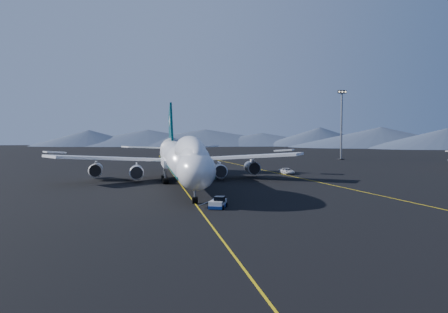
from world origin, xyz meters
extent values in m
plane|color=black|center=(0.00, 0.00, 0.00)|extent=(500.00, 500.00, 0.00)
cube|color=gold|center=(0.00, 0.00, 0.01)|extent=(0.25, 220.00, 0.01)
cube|color=gold|center=(30.00, 10.00, 0.01)|extent=(28.08, 198.09, 0.01)
cone|color=#3F4B62|center=(-40.81, 231.43, 6.00)|extent=(100.00, 100.00, 12.00)
cone|color=#3F4B62|center=(36.76, 232.11, 6.00)|extent=(100.00, 100.00, 12.00)
cone|color=#3F4B62|center=(110.33, 207.49, 6.00)|extent=(100.00, 100.00, 12.00)
cone|color=#3F4B62|center=(171.87, 160.27, 6.00)|extent=(100.00, 100.00, 12.00)
cylinder|color=silver|center=(0.00, 0.00, 5.60)|extent=(6.50, 56.00, 6.50)
ellipsoid|color=silver|center=(0.00, -28.00, 5.60)|extent=(6.50, 10.40, 6.50)
ellipsoid|color=silver|center=(0.00, -18.50, 8.10)|extent=(5.13, 25.16, 5.85)
cube|color=black|center=(0.00, -30.00, 6.80)|extent=(3.60, 1.61, 1.29)
cone|color=silver|center=(0.00, 33.00, 6.40)|extent=(6.50, 12.00, 6.50)
cube|color=#043B3E|center=(0.00, 1.00, 4.70)|extent=(6.24, 60.00, 1.10)
cube|color=silver|center=(0.00, 5.50, 4.50)|extent=(7.50, 13.00, 1.60)
cube|color=silver|center=(-14.50, 11.50, 5.20)|extent=(30.62, 23.28, 2.83)
cube|color=silver|center=(14.50, 11.50, 5.20)|extent=(30.62, 23.28, 2.83)
cylinder|color=slate|center=(-9.50, 7.50, 2.40)|extent=(2.90, 5.50, 2.90)
cylinder|color=slate|center=(-19.00, 14.00, 2.40)|extent=(2.90, 5.50, 2.90)
cylinder|color=slate|center=(9.50, 7.50, 2.40)|extent=(2.90, 5.50, 2.90)
cylinder|color=slate|center=(19.00, 14.00, 2.40)|extent=(2.90, 5.50, 2.90)
cube|color=#043B3E|center=(0.00, 32.00, 11.40)|extent=(0.55, 14.11, 15.94)
cube|color=silver|center=(-7.50, 34.50, 6.80)|extent=(12.39, 9.47, 0.98)
cube|color=silver|center=(7.50, 34.50, 6.80)|extent=(12.39, 9.47, 0.98)
cylinder|color=black|center=(0.00, -26.50, 0.55)|extent=(0.90, 1.10, 1.10)
cube|color=silver|center=(3.00, -31.68, 0.71)|extent=(3.42, 4.62, 1.04)
cube|color=navy|center=(3.00, -31.68, 0.33)|extent=(3.58, 4.83, 0.47)
cube|color=black|center=(3.00, -31.68, 1.46)|extent=(1.95, 1.95, 0.85)
imported|color=silver|center=(30.00, 19.92, 0.79)|extent=(3.35, 5.96, 1.57)
cylinder|color=black|center=(67.65, 72.29, 0.20)|extent=(2.45, 2.45, 0.41)
cylinder|color=slate|center=(67.65, 72.29, 12.76)|extent=(0.71, 0.71, 25.53)
cube|color=black|center=(67.65, 72.29, 25.83)|extent=(3.27, 0.82, 1.23)
camera|label=1|loc=(-9.26, -107.76, 12.71)|focal=40.00mm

